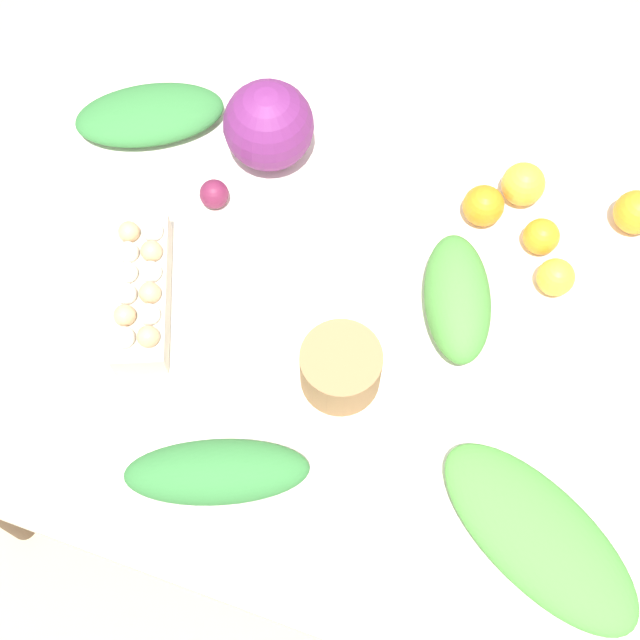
% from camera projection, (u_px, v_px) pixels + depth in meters
% --- Properties ---
extents(ground_plane, '(8.00, 8.00, 0.00)m').
position_uv_depth(ground_plane, '(320.00, 444.00, 2.28)').
color(ground_plane, '#C6B289').
extents(dining_table, '(1.35, 1.01, 0.74)m').
position_uv_depth(dining_table, '(320.00, 344.00, 1.69)').
color(dining_table, silver).
rests_on(dining_table, ground_plane).
extents(cabbage_purple, '(0.17, 0.17, 0.17)m').
position_uv_depth(cabbage_purple, '(269.00, 125.00, 1.68)').
color(cabbage_purple, '#6B2366').
rests_on(cabbage_purple, dining_table).
extents(egg_carton, '(0.20, 0.31, 0.09)m').
position_uv_depth(egg_carton, '(141.00, 290.00, 1.59)').
color(egg_carton, beige).
rests_on(egg_carton, dining_table).
extents(paper_bag, '(0.14, 0.14, 0.10)m').
position_uv_depth(paper_bag, '(341.00, 368.00, 1.51)').
color(paper_bag, '#997047').
rests_on(paper_bag, dining_table).
extents(greens_bunch_dandelion, '(0.20, 0.28, 0.10)m').
position_uv_depth(greens_bunch_dandelion, '(457.00, 298.00, 1.57)').
color(greens_bunch_dandelion, '#4C933D').
rests_on(greens_bunch_dandelion, dining_table).
extents(greens_bunch_chard, '(0.42, 0.33, 0.07)m').
position_uv_depth(greens_bunch_chard, '(539.00, 536.00, 1.41)').
color(greens_bunch_chard, '#4C933D').
rests_on(greens_bunch_chard, dining_table).
extents(greens_bunch_kale, '(0.32, 0.22, 0.07)m').
position_uv_depth(greens_bunch_kale, '(217.00, 472.00, 1.46)').
color(greens_bunch_kale, '#337538').
rests_on(greens_bunch_kale, dining_table).
extents(greens_bunch_scallion, '(0.33, 0.27, 0.06)m').
position_uv_depth(greens_bunch_scallion, '(150.00, 115.00, 1.76)').
color(greens_bunch_scallion, '#337538').
rests_on(greens_bunch_scallion, dining_table).
extents(beet_root, '(0.06, 0.06, 0.06)m').
position_uv_depth(beet_root, '(214.00, 194.00, 1.69)').
color(beet_root, maroon).
rests_on(beet_root, dining_table).
extents(orange_0, '(0.07, 0.07, 0.07)m').
position_uv_depth(orange_0, '(556.00, 277.00, 1.61)').
color(orange_0, '#F9A833').
rests_on(orange_0, dining_table).
extents(orange_1, '(0.07, 0.07, 0.07)m').
position_uv_depth(orange_1, '(541.00, 236.00, 1.64)').
color(orange_1, orange).
rests_on(orange_1, dining_table).
extents(orange_2, '(0.08, 0.08, 0.08)m').
position_uv_depth(orange_2, '(483.00, 206.00, 1.66)').
color(orange_2, orange).
rests_on(orange_2, dining_table).
extents(orange_3, '(0.08, 0.08, 0.08)m').
position_uv_depth(orange_3, '(636.00, 212.00, 1.66)').
color(orange_3, orange).
rests_on(orange_3, dining_table).
extents(orange_4, '(0.08, 0.08, 0.08)m').
position_uv_depth(orange_4, '(523.00, 184.00, 1.68)').
color(orange_4, '#F9A833').
rests_on(orange_4, dining_table).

